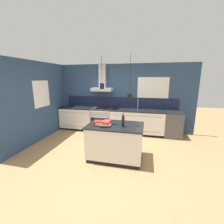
{
  "coord_description": "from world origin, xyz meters",
  "views": [
    {
      "loc": [
        1.06,
        -3.79,
        2.06
      ],
      "look_at": [
        0.03,
        0.57,
        1.05
      ],
      "focal_mm": 24.0,
      "sensor_mm": 36.0,
      "label": 1
    }
  ],
  "objects_px": {
    "oven_range": "(102,120)",
    "book_stack": "(106,123)",
    "red_supply_box": "(99,123)",
    "bottle_on_island": "(123,121)",
    "dishwasher": "(173,124)"
  },
  "relations": [
    {
      "from": "oven_range",
      "to": "book_stack",
      "type": "bearing_deg",
      "value": -69.78
    },
    {
      "from": "red_supply_box",
      "to": "oven_range",
      "type": "bearing_deg",
      "value": 105.6
    },
    {
      "from": "dishwasher",
      "to": "bottle_on_island",
      "type": "height_order",
      "value": "bottle_on_island"
    },
    {
      "from": "book_stack",
      "to": "red_supply_box",
      "type": "distance_m",
      "value": 0.17
    },
    {
      "from": "oven_range",
      "to": "red_supply_box",
      "type": "relative_size",
      "value": 3.65
    },
    {
      "from": "red_supply_box",
      "to": "book_stack",
      "type": "bearing_deg",
      "value": 15.57
    },
    {
      "from": "book_stack",
      "to": "dishwasher",
      "type": "bearing_deg",
      "value": 47.08
    },
    {
      "from": "bottle_on_island",
      "to": "red_supply_box",
      "type": "distance_m",
      "value": 0.59
    },
    {
      "from": "red_supply_box",
      "to": "bottle_on_island",
      "type": "bearing_deg",
      "value": 4.36
    },
    {
      "from": "oven_range",
      "to": "book_stack",
      "type": "height_order",
      "value": "book_stack"
    },
    {
      "from": "book_stack",
      "to": "oven_range",
      "type": "bearing_deg",
      "value": 110.22
    },
    {
      "from": "bottle_on_island",
      "to": "book_stack",
      "type": "bearing_deg",
      "value": 179.71
    },
    {
      "from": "oven_range",
      "to": "bottle_on_island",
      "type": "xyz_separation_m",
      "value": [
        1.17,
        -2.04,
        0.59
      ]
    },
    {
      "from": "dishwasher",
      "to": "red_supply_box",
      "type": "xyz_separation_m",
      "value": [
        -2.07,
        -2.09,
        0.51
      ]
    },
    {
      "from": "dishwasher",
      "to": "book_stack",
      "type": "bearing_deg",
      "value": -132.92
    }
  ]
}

